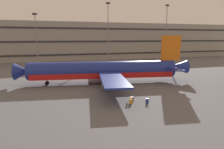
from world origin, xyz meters
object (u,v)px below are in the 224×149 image
airliner (105,71)px  suitcase_small (131,101)px  suitcase_silver (132,98)px  backpack_black (127,105)px  suitcase_purple (147,101)px  suitcase_orange (131,99)px

airliner → suitcase_small: size_ratio=38.66×
suitcase_silver → backpack_black: (-1.88, -2.37, -0.14)m
suitcase_purple → suitcase_small: size_ratio=0.96×
airliner → suitcase_silver: 13.51m
airliner → backpack_black: size_ratio=71.82×
airliner → suitcase_purple: size_ratio=40.22×
suitcase_orange → suitcase_purple: size_ratio=0.99×
suitcase_orange → suitcase_small: bearing=-116.7°
suitcase_purple → backpack_black: bearing=-174.7°
suitcase_orange → suitcase_small: 1.22m
suitcase_silver → suitcase_purple: (1.71, -2.04, 0.05)m
suitcase_orange → suitcase_silver: bearing=51.5°
backpack_black → suitcase_purple: bearing=5.3°
airliner → suitcase_orange: 14.01m
suitcase_silver → suitcase_orange: suitcase_orange is taller
suitcase_small → airliner: bearing=91.4°
airliner → suitcase_small: (0.36, -14.83, -2.52)m
airliner → suitcase_silver: size_ratio=46.74×
airliner → suitcase_silver: (1.34, -13.19, -2.59)m
suitcase_small → backpack_black: 1.18m
suitcase_silver → suitcase_purple: suitcase_purple is taller
suitcase_silver → suitcase_orange: size_ratio=0.87×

